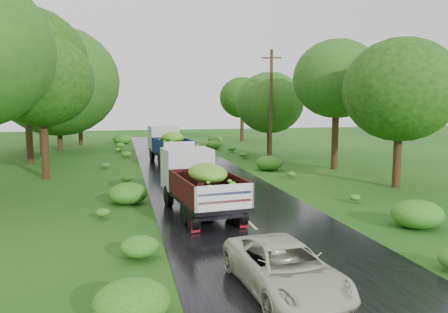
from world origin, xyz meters
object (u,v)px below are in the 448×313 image
object	(u,v)px
truck_near	(198,179)
car	(285,268)
truck_far	(169,143)
utility_pole	(271,104)

from	to	relation	value
truck_near	car	distance (m)	7.68
truck_near	car	world-z (taller)	truck_near
truck_far	truck_near	bearing A→B (deg)	-98.34
car	truck_near	bearing A→B (deg)	90.94
truck_far	utility_pole	size ratio (longest dim) A/B	0.77
car	utility_pole	size ratio (longest dim) A/B	0.50
truck_near	truck_far	distance (m)	14.97
car	utility_pole	distance (m)	23.15
truck_far	utility_pole	bearing A→B (deg)	-13.40
truck_far	car	world-z (taller)	truck_far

